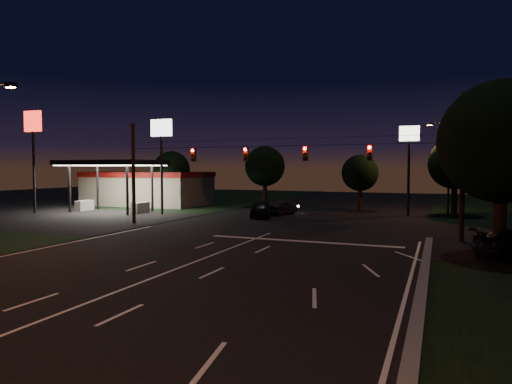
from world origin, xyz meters
The scene contains 19 objects.
ground centered at (0.00, 0.00, 0.00)m, with size 140.00×140.00×0.00m, color black.
cross_street_left centered at (-20.00, 16.00, 0.00)m, with size 20.00×16.00×0.02m, color black.
center_line centered at (0.00, -6.00, 0.01)m, with size 0.14×40.00×0.01m, color silver.
stop_bar centered at (3.00, 11.50, 0.01)m, with size 12.00×0.50×0.01m, color silver.
utility_pole_right centered at (12.00, 15.00, 0.00)m, with size 0.30×0.30×9.00m, color black.
utility_pole_left centered at (-12.00, 15.00, 0.00)m, with size 0.28×0.28×8.00m, color black.
signal_span centered at (0.00, 14.96, 5.50)m, with size 24.00×0.40×1.56m.
gas_station centered at (-21.86, 30.39, 2.38)m, with size 14.20×16.10×5.25m.
pole_sign_left_near centered at (-14.00, 22.00, 6.98)m, with size 2.20×0.30×9.10m.
pole_sign_left_far centered at (-26.00, 18.00, 7.61)m, with size 2.00×0.30×10.00m.
pole_sign_right centered at (8.00, 30.00, 6.24)m, with size 1.80×0.30×8.40m.
street_light_right_far centered at (11.24, 32.00, 5.24)m, with size 2.20×0.35×9.00m.
tree_right_near centered at (13.53, 10.17, 5.68)m, with size 6.00×6.00×8.76m.
tree_far_a centered at (-17.98, 30.12, 4.26)m, with size 4.20×4.20×6.42m.
tree_far_b centered at (-7.98, 34.13, 4.61)m, with size 4.60×4.60×6.98m.
tree_far_c centered at (3.02, 33.10, 3.90)m, with size 3.80×3.80×5.86m.
tree_far_d centered at (12.02, 31.13, 4.83)m, with size 4.80×4.80×7.30m.
car_oncoming_a centered at (-4.16, 23.12, 0.75)m, with size 1.78×4.43×1.51m, color black.
car_oncoming_b centered at (-3.28, 26.33, 0.62)m, with size 1.31×3.77×1.24m, color black.
Camera 1 is at (10.73, -15.11, 4.45)m, focal length 32.00 mm.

